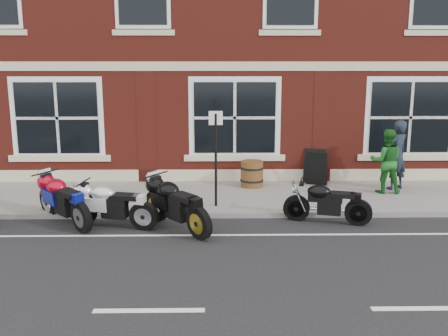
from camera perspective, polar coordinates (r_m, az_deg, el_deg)
The scene contains 12 objects.
ground at distance 10.23m, azimuth -6.37°, elevation -8.04°, with size 80.00×80.00×0.00m, color black.
sidewalk at distance 13.07m, azimuth -5.15°, elevation -3.33°, with size 30.00×3.00×0.12m, color slate.
kerb at distance 11.55m, azimuth -5.72°, elevation -5.38°, with size 30.00×0.16×0.12m, color slate.
moto_sport_red at distance 11.49m, azimuth -17.79°, elevation -3.31°, with size 1.61×1.74×1.00m.
moto_sport_black at distance 10.63m, azimuth -5.46°, elevation -3.93°, with size 1.54×1.85×1.02m.
moto_sport_silver at distance 10.99m, azimuth -12.75°, elevation -3.95°, with size 2.02×0.66×0.93m.
moto_naked_black at distance 11.25m, azimuth 11.53°, elevation -3.70°, with size 1.89×0.65×0.87m.
pedestrian_left at distance 14.20m, azimuth 19.11°, elevation 1.41°, with size 0.69×0.45×1.88m, color black.
pedestrian_right at distance 13.74m, azimuth 18.04°, elevation 0.75°, with size 0.82×0.64×1.69m, color #19591C.
a_board_sign at distance 14.27m, azimuth 10.39°, elevation 0.09°, with size 0.59×0.39×0.98m, color black, non-canonical shape.
barrel_planter at distance 13.82m, azimuth 3.20°, elevation -0.67°, with size 0.65×0.65×0.72m.
parking_sign at distance 11.71m, azimuth -0.94°, elevation 1.84°, with size 0.32×0.06×2.28m.
Camera 1 is at (0.97, -9.58, 3.46)m, focal length 40.00 mm.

